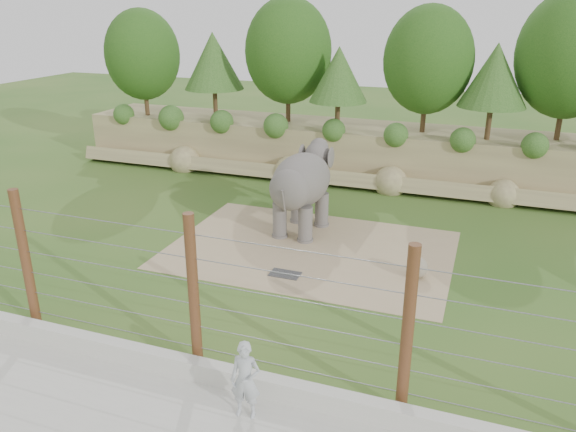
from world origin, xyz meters
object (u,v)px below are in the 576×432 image
(stone_ball, at_px, (417,267))
(barrier_fence, at_px, (193,293))
(elephant, at_px, (301,192))
(zookeeper, at_px, (245,380))

(stone_ball, relative_size, barrier_fence, 0.03)
(elephant, xyz_separation_m, barrier_fence, (0.38, -9.04, 0.38))
(stone_ball, bearing_deg, zookeeper, -107.95)
(zookeeper, bearing_deg, stone_ball, 64.41)
(barrier_fence, bearing_deg, stone_ball, 56.16)
(barrier_fence, bearing_deg, elephant, 92.42)
(barrier_fence, xyz_separation_m, zookeeper, (1.87, -1.27, -1.09))
(elephant, height_order, zookeeper, elephant)
(stone_ball, xyz_separation_m, zookeeper, (-2.55, -7.86, 0.54))
(barrier_fence, height_order, zookeeper, barrier_fence)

